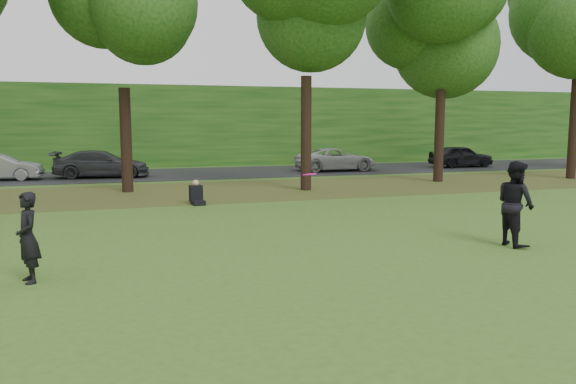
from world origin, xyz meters
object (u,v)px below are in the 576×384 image
object	(u,v)px
frisbee	(309,174)
seated_person	(197,195)
player_left	(28,238)
player_right	(515,203)

from	to	relation	value
frisbee	seated_person	xyz separation A→B (m)	(-0.92, 8.79, -1.49)
player_left	seated_person	world-z (taller)	player_left
player_left	seated_person	xyz separation A→B (m)	(4.21, 8.49, -0.49)
player_right	seated_person	distance (m)	10.50
player_left	frisbee	world-z (taller)	frisbee
player_left	player_right	xyz separation A→B (m)	(10.16, -0.14, 0.17)
player_left	frisbee	size ratio (longest dim) A/B	4.55
player_left	seated_person	bearing A→B (deg)	133.48
frisbee	player_left	bearing A→B (deg)	176.64
player_right	seated_person	bearing A→B (deg)	37.45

